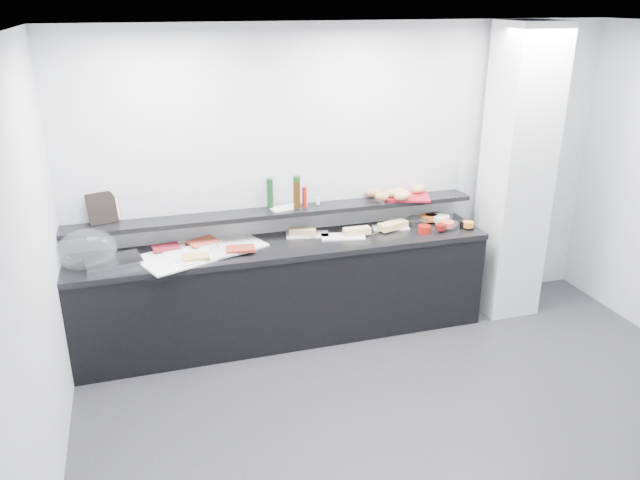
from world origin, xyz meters
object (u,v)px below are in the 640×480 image
object	(u,v)px
cloche_base	(113,262)
sandwich_plate_mid	(343,237)
carafe	(462,176)
framed_print	(102,208)
bread_tray	(406,197)
condiment_tray	(284,208)

from	to	relation	value
cloche_base	sandwich_plate_mid	size ratio (longest dim) A/B	1.13
sandwich_plate_mid	carafe	size ratio (longest dim) A/B	1.28
sandwich_plate_mid	framed_print	size ratio (longest dim) A/B	1.48
cloche_base	carafe	bearing A→B (deg)	-6.40
cloche_base	bread_tray	distance (m)	2.64
cloche_base	framed_print	xyz separation A→B (m)	(-0.05, 0.29, 0.36)
framed_print	carafe	world-z (taller)	carafe
carafe	sandwich_plate_mid	bearing A→B (deg)	-170.50
condiment_tray	bread_tray	world-z (taller)	bread_tray
framed_print	condiment_tray	distance (m)	1.51
sandwich_plate_mid	condiment_tray	distance (m)	0.58
cloche_base	condiment_tray	distance (m)	1.50
condiment_tray	carafe	xyz separation A→B (m)	(1.73, 0.01, 0.14)
cloche_base	bread_tray	bearing A→B (deg)	-6.07
sandwich_plate_mid	bread_tray	world-z (taller)	bread_tray
framed_print	cloche_base	bearing A→B (deg)	-100.22
framed_print	carafe	size ratio (longest dim) A/B	0.87
cloche_base	framed_print	world-z (taller)	framed_print
condiment_tray	bread_tray	xyz separation A→B (m)	(1.16, -0.02, 0.00)
cloche_base	carafe	distance (m)	3.22
condiment_tray	carafe	size ratio (longest dim) A/B	0.80
sandwich_plate_mid	bread_tray	xyz separation A→B (m)	(0.68, 0.18, 0.25)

